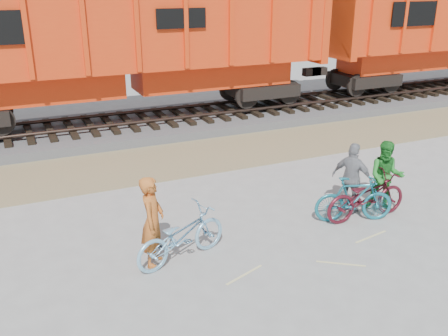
{
  "coord_description": "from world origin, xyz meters",
  "views": [
    {
      "loc": [
        -4.47,
        -7.63,
        4.93
      ],
      "look_at": [
        -0.37,
        1.5,
        1.16
      ],
      "focal_mm": 40.0,
      "sensor_mm": 36.0,
      "label": 1
    }
  ],
  "objects_px": {
    "bicycle_maroon": "(366,196)",
    "bicycle_teal": "(354,199)",
    "bicycle_blue": "(181,236)",
    "person_woman": "(352,179)",
    "person_solo": "(153,221)",
    "person_man": "(386,176)",
    "hopper_car_center": "(126,43)"
  },
  "relations": [
    {
      "from": "bicycle_maroon",
      "to": "bicycle_teal",
      "type": "bearing_deg",
      "value": 90.97
    },
    {
      "from": "bicycle_blue",
      "to": "bicycle_maroon",
      "type": "xyz_separation_m",
      "value": [
        4.27,
        0.0,
        0.01
      ]
    },
    {
      "from": "bicycle_blue",
      "to": "person_woman",
      "type": "height_order",
      "value": "person_woman"
    },
    {
      "from": "person_solo",
      "to": "person_woman",
      "type": "relative_size",
      "value": 1.06
    },
    {
      "from": "bicycle_teal",
      "to": "person_man",
      "type": "distance_m",
      "value": 1.06
    },
    {
      "from": "bicycle_blue",
      "to": "person_solo",
      "type": "xyz_separation_m",
      "value": [
        -0.5,
        0.1,
        0.35
      ]
    },
    {
      "from": "hopper_car_center",
      "to": "person_woman",
      "type": "bearing_deg",
      "value": -71.18
    },
    {
      "from": "bicycle_teal",
      "to": "bicycle_maroon",
      "type": "bearing_deg",
      "value": -70.9
    },
    {
      "from": "bicycle_blue",
      "to": "bicycle_maroon",
      "type": "bearing_deg",
      "value": -106.53
    },
    {
      "from": "bicycle_maroon",
      "to": "person_solo",
      "type": "xyz_separation_m",
      "value": [
        -4.77,
        0.1,
        0.34
      ]
    },
    {
      "from": "hopper_car_center",
      "to": "bicycle_maroon",
      "type": "relative_size",
      "value": 7.02
    },
    {
      "from": "person_solo",
      "to": "person_woman",
      "type": "xyz_separation_m",
      "value": [
        4.67,
        0.3,
        -0.05
      ]
    },
    {
      "from": "bicycle_blue",
      "to": "person_man",
      "type": "xyz_separation_m",
      "value": [
        4.95,
        0.2,
        0.3
      ]
    },
    {
      "from": "hopper_car_center",
      "to": "bicycle_maroon",
      "type": "distance_m",
      "value": 9.65
    },
    {
      "from": "bicycle_teal",
      "to": "person_solo",
      "type": "distance_m",
      "value": 4.46
    },
    {
      "from": "bicycle_blue",
      "to": "bicycle_maroon",
      "type": "height_order",
      "value": "bicycle_maroon"
    },
    {
      "from": "bicycle_maroon",
      "to": "person_man",
      "type": "xyz_separation_m",
      "value": [
        0.67,
        0.2,
        0.29
      ]
    },
    {
      "from": "bicycle_teal",
      "to": "person_man",
      "type": "bearing_deg",
      "value": -59.52
    },
    {
      "from": "hopper_car_center",
      "to": "person_woman",
      "type": "height_order",
      "value": "hopper_car_center"
    },
    {
      "from": "person_man",
      "to": "bicycle_teal",
      "type": "bearing_deg",
      "value": -130.8
    },
    {
      "from": "person_solo",
      "to": "person_man",
      "type": "xyz_separation_m",
      "value": [
        5.45,
        0.1,
        -0.05
      ]
    },
    {
      "from": "hopper_car_center",
      "to": "bicycle_blue",
      "type": "relative_size",
      "value": 7.22
    },
    {
      "from": "bicycle_blue",
      "to": "bicycle_teal",
      "type": "height_order",
      "value": "bicycle_teal"
    },
    {
      "from": "bicycle_maroon",
      "to": "person_man",
      "type": "bearing_deg",
      "value": -72.41
    },
    {
      "from": "hopper_car_center",
      "to": "bicycle_blue",
      "type": "xyz_separation_m",
      "value": [
        -1.3,
        -8.84,
        -2.5
      ]
    },
    {
      "from": "hopper_car_center",
      "to": "person_woman",
      "type": "relative_size",
      "value": 8.6
    },
    {
      "from": "hopper_car_center",
      "to": "bicycle_blue",
      "type": "distance_m",
      "value": 9.28
    },
    {
      "from": "bicycle_teal",
      "to": "person_solo",
      "type": "bearing_deg",
      "value": 107.91
    },
    {
      "from": "bicycle_teal",
      "to": "person_solo",
      "type": "height_order",
      "value": "person_solo"
    },
    {
      "from": "person_woman",
      "to": "bicycle_teal",
      "type": "bearing_deg",
      "value": 122.83
    },
    {
      "from": "hopper_car_center",
      "to": "person_solo",
      "type": "distance_m",
      "value": 9.18
    },
    {
      "from": "bicycle_teal",
      "to": "person_woman",
      "type": "height_order",
      "value": "person_woman"
    }
  ]
}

